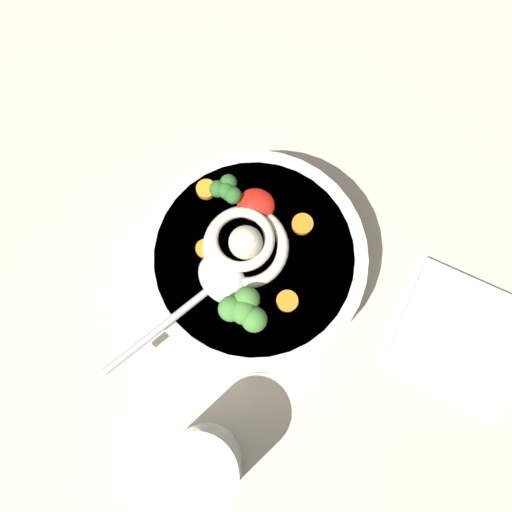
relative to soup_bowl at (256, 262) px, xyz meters
The scene contains 13 objects.
table_slab 6.56cm from the soup_bowl, 151.83° to the left, with size 135.44×135.44×4.09cm, color #BCB29E.
soup_bowl is the anchor object (origin of this frame).
noodle_pile 4.51cm from the soup_bowl, 29.85° to the right, with size 10.13×9.93×4.07cm.
soup_spoon 6.84cm from the soup_bowl, 53.37° to the left, with size 12.99×15.83×1.60cm.
chili_sauce_dollop 6.71cm from the soup_bowl, 77.76° to the right, with size 4.14×3.72×1.86cm, color red.
broccoli_floret_rear 8.88cm from the soup_bowl, 52.25° to the right, with size 3.65×3.14×2.88cm.
broccoli_floret_left 8.39cm from the soup_bowl, 94.89° to the left, with size 5.14×4.42×4.07cm.
carrot_slice_beside_noodles 6.83cm from the soup_bowl, 139.13° to the left, with size 2.31×2.31×0.42cm, color orange.
carrot_slice_extra_b 9.70cm from the soup_bowl, 40.24° to the right, with size 2.17×2.17×0.78cm, color orange.
carrot_slice_near_spoon 7.07cm from the soup_bowl, 132.52° to the right, with size 2.31×2.31×0.70cm, color orange.
carrot_slice_far 6.23cm from the soup_bowl, ahead, with size 2.07×2.07×0.65cm, color orange.
drinking_glass 22.24cm from the soup_bowl, 90.44° to the left, with size 7.97×7.97×10.94cm, color silver.
folded_napkin 25.39cm from the soup_bowl, behind, with size 14.21×13.35×0.80cm, color white.
Camera 1 is at (0.19, 11.04, 65.11)cm, focal length 36.97 mm.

